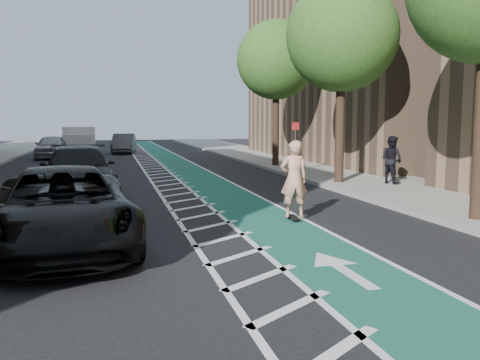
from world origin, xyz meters
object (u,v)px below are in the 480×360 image
object	(u,v)px
suv_near	(63,208)
suv_far	(78,171)
barrel_a	(73,179)
skateboarder	(294,179)

from	to	relation	value
suv_near	suv_far	size ratio (longest dim) A/B	1.01
suv_near	barrel_a	distance (m)	8.91
skateboarder	suv_near	world-z (taller)	skateboarder
suv_near	barrel_a	world-z (taller)	suv_near
skateboarder	barrel_a	world-z (taller)	skateboarder
barrel_a	skateboarder	bearing A→B (deg)	-51.31
suv_far	barrel_a	xyz separation A→B (m)	(-0.29, 1.50, -0.41)
suv_near	suv_far	bearing A→B (deg)	86.08
suv_far	skateboarder	bearing A→B (deg)	-49.35
skateboarder	suv_far	size ratio (longest dim) A/B	0.34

